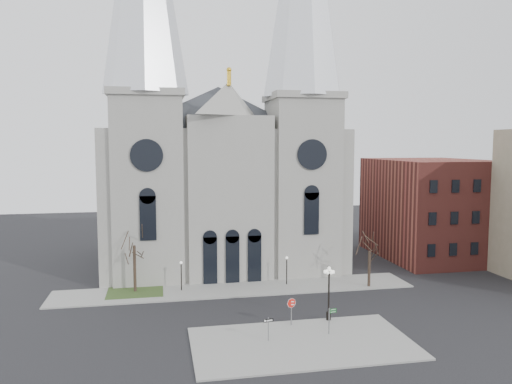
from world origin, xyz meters
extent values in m
plane|color=black|center=(0.00, 0.00, 0.00)|extent=(160.00, 160.00, 0.00)
cube|color=gray|center=(3.00, -5.00, 0.07)|extent=(18.00, 10.00, 0.14)
cube|color=gray|center=(0.00, 11.00, 0.07)|extent=(40.00, 6.00, 0.14)
cube|color=#334E21|center=(-11.00, 12.00, 0.09)|extent=(6.00, 5.00, 0.18)
cube|color=gray|center=(0.00, 26.00, 9.00)|extent=(30.00, 24.00, 18.00)
pyramid|color=#2D3035|center=(0.00, 26.00, 24.00)|extent=(33.00, 26.40, 6.00)
cube|color=gray|center=(-9.50, 17.50, 11.00)|extent=(8.00, 8.00, 22.00)
cylinder|color=black|center=(-9.50, 13.45, 15.00)|extent=(3.60, 0.30, 3.60)
cube|color=gray|center=(9.50, 17.50, 11.00)|extent=(8.00, 8.00, 22.00)
cylinder|color=black|center=(9.50, 13.45, 15.00)|extent=(3.60, 0.30, 3.60)
cube|color=gray|center=(0.00, 16.00, 9.75)|extent=(10.00, 5.00, 19.50)
pyramid|color=gray|center=(0.00, 16.00, 21.50)|extent=(11.00, 5.00, 4.00)
cube|color=brown|center=(30.00, 22.00, 7.00)|extent=(14.00, 18.00, 14.00)
cylinder|color=#2C2319|center=(-11.00, 12.00, 2.62)|extent=(0.32, 0.32, 5.25)
cylinder|color=#2C2319|center=(15.00, 9.00, 2.10)|extent=(0.32, 0.32, 4.20)
cylinder|color=black|center=(-6.00, 11.50, 1.64)|extent=(0.12, 0.12, 3.00)
sphere|color=white|center=(-6.00, 11.50, 3.24)|extent=(0.32, 0.32, 0.32)
cylinder|color=black|center=(6.00, 11.50, 1.64)|extent=(0.12, 0.12, 3.00)
sphere|color=white|center=(6.00, 11.50, 3.24)|extent=(0.32, 0.32, 0.32)
cylinder|color=slate|center=(3.14, -1.10, 1.34)|extent=(0.09, 0.09, 2.39)
cylinder|color=red|center=(3.14, -1.10, 2.17)|extent=(0.83, 0.14, 0.83)
cylinder|color=white|center=(3.14, -1.10, 2.17)|extent=(0.89, 0.13, 0.89)
cube|color=white|center=(3.14, -1.10, 2.30)|extent=(0.46, 0.07, 0.10)
cube|color=white|center=(3.14, -1.10, 2.03)|extent=(0.52, 0.08, 0.10)
cylinder|color=black|center=(6.83, -0.50, 2.35)|extent=(0.15, 0.15, 4.42)
cylinder|color=black|center=(6.83, -0.50, 0.52)|extent=(0.42, 0.42, 0.77)
sphere|color=white|center=(6.83, -0.50, 4.99)|extent=(0.31, 0.31, 0.31)
cylinder|color=slate|center=(0.35, -4.17, 1.12)|extent=(0.08, 0.08, 1.96)
cube|color=black|center=(0.35, -4.17, 1.87)|extent=(0.86, 0.17, 0.28)
cylinder|color=slate|center=(5.74, -3.71, 1.26)|extent=(0.09, 0.09, 2.24)
cube|color=#0D611C|center=(6.09, -3.64, 2.23)|extent=(0.63, 0.14, 0.15)
cube|color=#0D611C|center=(6.09, -3.64, 2.02)|extent=(0.63, 0.14, 0.15)
camera|label=1|loc=(-8.31, -42.84, 16.34)|focal=35.00mm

